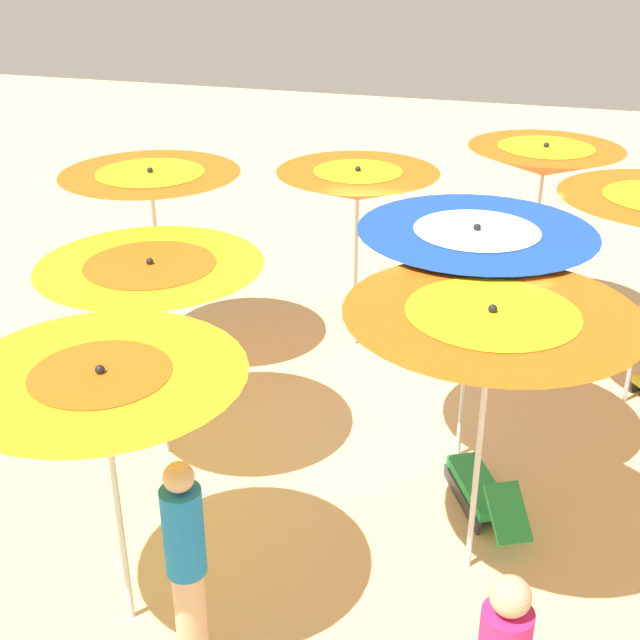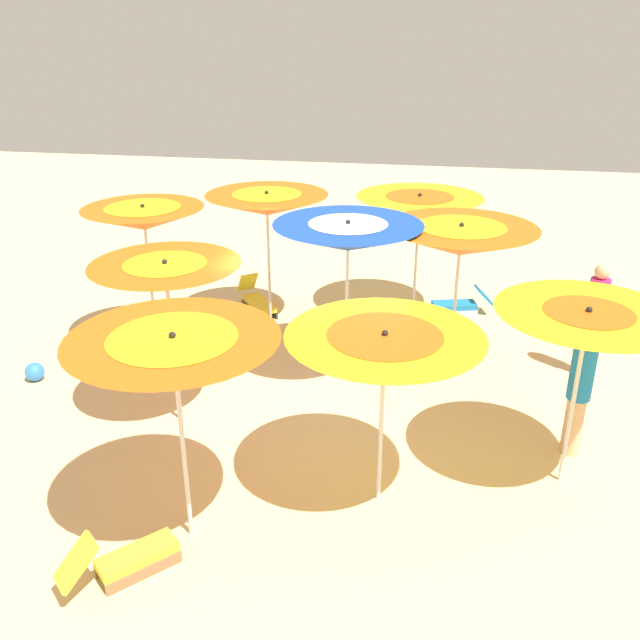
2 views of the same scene
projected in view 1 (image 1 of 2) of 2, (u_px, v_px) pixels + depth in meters
name	position (u px, v px, depth m)	size (l,w,h in m)	color
ground	(412.00, 436.00, 9.20)	(36.05, 36.05, 0.04)	beige
beach_umbrella_0	(544.00, 161.00, 10.62)	(1.95, 1.95, 2.54)	silver
beach_umbrella_1	(358.00, 185.00, 10.19)	(1.97, 1.97, 2.39)	silver
beach_umbrella_2	(151.00, 185.00, 9.88)	(2.11, 2.11, 2.46)	silver
beach_umbrella_4	(475.00, 250.00, 7.84)	(2.22, 2.22, 2.57)	silver
beach_umbrella_5	(151.00, 280.00, 8.04)	(2.17, 2.17, 2.20)	silver
beach_umbrella_7	(490.00, 337.00, 6.38)	(2.26, 2.26, 2.51)	silver
beach_umbrella_8	(103.00, 395.00, 5.92)	(2.06, 2.06, 2.32)	silver
lounger_1	(483.00, 492.00, 7.96)	(1.38, 0.94, 0.58)	#333338
lounger_3	(133.00, 319.00, 11.31)	(1.06, 1.10, 0.63)	olive
beachgoer_0	(186.00, 559.00, 6.10)	(0.30, 0.30, 1.76)	#D8A87F
beach_ball	(438.00, 266.00, 13.17)	(0.30, 0.30, 0.30)	#337FE5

